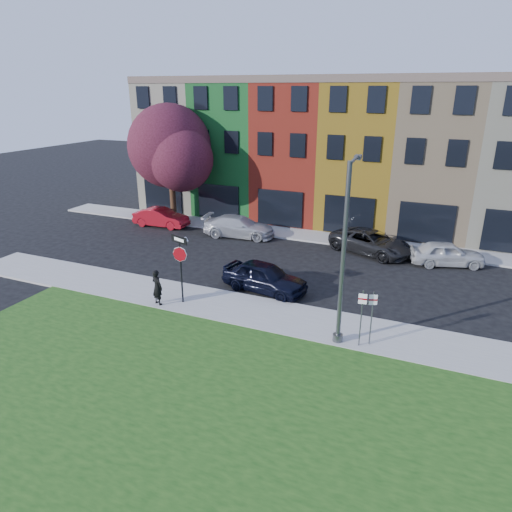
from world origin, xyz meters
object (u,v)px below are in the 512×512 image
at_px(man, 157,287).
at_px(street_lamp, 344,255).
at_px(stop_sign, 180,256).
at_px(sedan_near, 265,277).

bearing_deg(man, street_lamp, -160.04).
relative_size(stop_sign, street_lamp, 0.46).
xyz_separation_m(man, street_lamp, (8.54, 0.23, 2.76)).
height_order(sedan_near, street_lamp, street_lamp).
height_order(man, sedan_near, man).
bearing_deg(street_lamp, man, 177.94).
distance_m(man, sedan_near, 5.32).
height_order(man, street_lamp, street_lamp).
bearing_deg(stop_sign, street_lamp, 15.64).
height_order(stop_sign, man, stop_sign).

